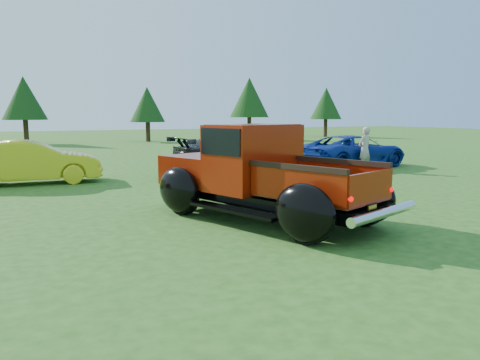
{
  "coord_description": "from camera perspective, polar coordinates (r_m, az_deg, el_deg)",
  "views": [
    {
      "loc": [
        -4.04,
        -7.55,
        2.22
      ],
      "look_at": [
        -0.25,
        0.2,
        1.0
      ],
      "focal_mm": 35.0,
      "sensor_mm": 36.0,
      "label": 1
    }
  ],
  "objects": [
    {
      "name": "show_car_blue",
      "position": [
        20.38,
        13.7,
        3.45
      ],
      "size": [
        5.03,
        2.73,
        1.34
      ],
      "primitive_type": "imported",
      "rotation": [
        0.0,
        0.0,
        1.68
      ],
      "color": "navy",
      "rests_on": "ground"
    },
    {
      "name": "tree_mid_left",
      "position": [
        38.59,
        -24.84,
        9.03
      ],
      "size": [
        3.2,
        3.2,
        5.0
      ],
      "color": "#332114",
      "rests_on": "ground"
    },
    {
      "name": "ground",
      "position": [
        8.85,
        2.04,
        -6.5
      ],
      "size": [
        120.0,
        120.0,
        0.0
      ],
      "primitive_type": "plane",
      "color": "#254F16",
      "rests_on": "ground"
    },
    {
      "name": "tree_mid_right",
      "position": [
        38.88,
        -11.24,
        8.99
      ],
      "size": [
        2.82,
        2.82,
        4.4
      ],
      "color": "#332114",
      "rests_on": "ground"
    },
    {
      "name": "tree_far_east",
      "position": [
        47.28,
        10.45,
        9.15
      ],
      "size": [
        3.07,
        3.07,
        4.8
      ],
      "color": "#332114",
      "rests_on": "ground"
    },
    {
      "name": "show_car_yellow",
      "position": [
        16.39,
        -24.06,
        2.0
      ],
      "size": [
        4.31,
        1.72,
        1.39
      ],
      "primitive_type": "imported",
      "rotation": [
        0.0,
        0.0,
        1.51
      ],
      "color": "gold",
      "rests_on": "ground"
    },
    {
      "name": "pickup_truck",
      "position": [
        10.1,
        1.61,
        0.81
      ],
      "size": [
        3.91,
        5.75,
        2.01
      ],
      "rotation": [
        0.0,
        0.0,
        0.33
      ],
      "color": "black",
      "rests_on": "ground"
    },
    {
      "name": "show_car_grey",
      "position": [
        17.13,
        0.16,
        3.1
      ],
      "size": [
        5.29,
        2.49,
        1.49
      ],
      "primitive_type": "imported",
      "rotation": [
        0.0,
        0.0,
        1.65
      ],
      "color": "black",
      "rests_on": "ground"
    },
    {
      "name": "spectator",
      "position": [
        19.02,
        14.95,
        3.67
      ],
      "size": [
        0.71,
        0.56,
        1.73
      ],
      "primitive_type": "imported",
      "rotation": [
        0.0,
        0.0,
        3.39
      ],
      "color": "#A39B8D",
      "rests_on": "ground"
    },
    {
      "name": "tree_east",
      "position": [
        41.69,
        1.14,
        10.01
      ],
      "size": [
        3.46,
        3.46,
        5.4
      ],
      "color": "#332114",
      "rests_on": "ground"
    }
  ]
}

